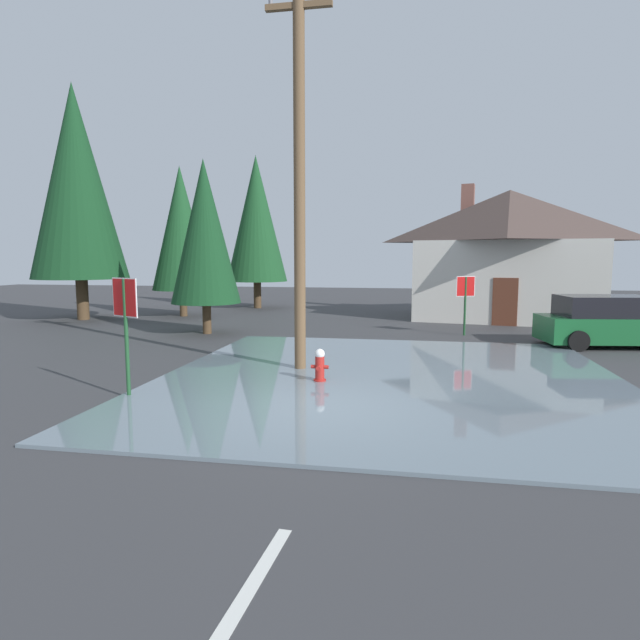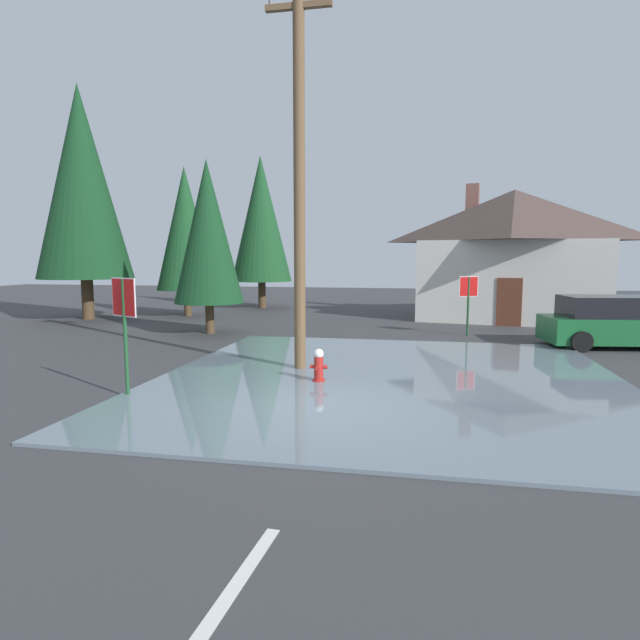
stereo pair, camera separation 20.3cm
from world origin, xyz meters
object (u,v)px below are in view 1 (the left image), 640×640
Objects in this scene: stop_sign_near at (125,312)px; parked_car at (612,322)px; fire_hydrant at (320,367)px; pine_tree_short_left at (181,229)px; stop_sign_far at (465,293)px; pine_tree_tall_left at (256,219)px; house at (508,253)px; utility_pole at (299,175)px; pine_tree_far_center at (205,232)px; pine_tree_mid_left at (76,182)px.

stop_sign_near reaches higher than parked_car.
pine_tree_short_left reaches higher than fire_hydrant.
stop_sign_near is at bearing -126.38° from stop_sign_far.
pine_tree_tall_left is (-14.95, 10.49, 4.17)m from parked_car.
pine_tree_short_left is at bearing -173.37° from house.
stop_sign_near is 19.45m from pine_tree_tall_left.
house is (6.98, 12.86, -1.75)m from utility_pole.
utility_pole reaches higher than stop_sign_near.
pine_tree_tall_left is 1.18× the size of pine_tree_short_left.
utility_pole reaches higher than pine_tree_far_center.
stop_sign_far is at bearing 53.62° from stop_sign_near.
pine_tree_tall_left is at bearing 63.69° from pine_tree_short_left.
stop_sign_far is (7.47, 10.15, -0.21)m from stop_sign_near.
parked_car is 14.16m from pine_tree_far_center.
pine_tree_short_left reaches higher than parked_car.
house is at bearing 104.95° from parked_car.
pine_tree_tall_left is (-3.08, 18.94, 3.20)m from stop_sign_near.
stop_sign_far is at bearing -6.72° from pine_tree_mid_left.
house is 1.45× the size of pine_tree_far_center.
stop_sign_far is 0.26× the size of pine_tree_tall_left.
parked_car is (8.27, 6.55, 0.39)m from fire_hydrant.
stop_sign_near is at bearing -121.52° from house.
pine_tree_tall_left is 10.19m from pine_tree_far_center.
stop_sign_far is 6.53m from house.
pine_tree_mid_left is (-9.32, 12.13, 4.42)m from stop_sign_near.
pine_tree_far_center is at bearing 178.20° from parked_car.
pine_tree_short_left is (3.93, 2.14, -1.97)m from pine_tree_mid_left.
utility_pole is at bearing -53.35° from pine_tree_short_left.
pine_tree_short_left is (-8.99, 12.37, 3.81)m from fire_hydrant.
pine_tree_tall_left is 5.26m from pine_tree_short_left.
stop_sign_far is 9.78m from pine_tree_far_center.
pine_tree_short_left is (-8.25, 11.09, -0.61)m from utility_pole.
pine_tree_far_center is (7.36, -3.25, -2.41)m from pine_tree_mid_left.
parked_car is (11.86, 8.45, -0.97)m from stop_sign_near.
stop_sign_near is at bearing -77.50° from pine_tree_far_center.
stop_sign_far is at bearing -39.79° from pine_tree_tall_left.
stop_sign_near is 0.38× the size of pine_tree_far_center.
house is 19.80m from pine_tree_mid_left.
utility_pole is 11.19m from parked_car.
utility_pole is at bearing -49.75° from pine_tree_far_center.
pine_tree_mid_left is at bearing 156.19° from pine_tree_far_center.
pine_tree_tall_left reaches higher than pine_tree_short_left.
utility_pole is 1.10× the size of pine_tree_tall_left.
pine_tree_short_left is at bearing 162.24° from stop_sign_far.
fire_hydrant is 10.56m from parked_car.
stop_sign_far is (4.61, 6.97, -3.27)m from utility_pole.
house is at bearing 11.55° from pine_tree_mid_left.
pine_tree_far_center reaches higher than fire_hydrant.
parked_car is at bearing 30.34° from utility_pole.
pine_tree_mid_left is (-12.92, 10.23, 5.78)m from fire_hydrant.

